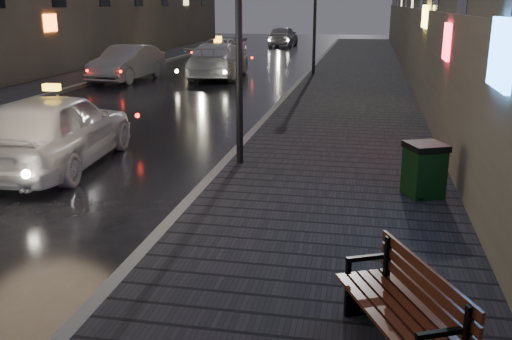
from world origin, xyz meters
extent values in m
cube|color=black|center=(3.90, 21.00, 0.07)|extent=(4.60, 58.00, 0.15)
cube|color=slate|center=(1.50, 21.00, 0.07)|extent=(0.20, 58.00, 0.15)
cube|color=black|center=(-8.70, 21.00, 0.07)|extent=(2.40, 58.00, 0.15)
cube|color=slate|center=(-7.40, 21.00, 0.07)|extent=(0.20, 58.00, 0.15)
cylinder|color=black|center=(1.85, 6.00, 2.65)|extent=(0.14, 0.14, 5.00)
cylinder|color=black|center=(1.85, 22.00, 2.65)|extent=(0.14, 0.14, 5.00)
cube|color=black|center=(5.12, -1.08, 0.82)|extent=(0.40, 0.22, 0.05)
cube|color=black|center=(4.55, 0.28, 0.35)|extent=(0.47, 0.26, 0.39)
cube|color=black|center=(4.74, 0.37, 0.69)|extent=(0.08, 0.08, 0.69)
cube|color=black|center=(4.50, 0.26, 0.82)|extent=(0.40, 0.22, 0.05)
cube|color=#4D1F10|center=(4.86, -0.39, 0.57)|extent=(1.30, 1.87, 0.04)
cube|color=#4D1F10|center=(5.07, -0.29, 0.86)|extent=(0.78, 1.63, 0.39)
cube|color=black|center=(5.48, 4.53, 0.57)|extent=(0.76, 0.76, 0.84)
cube|color=black|center=(5.48, 4.53, 1.05)|extent=(0.82, 0.82, 0.11)
imported|color=silver|center=(-2.04, 5.43, 0.83)|extent=(2.35, 5.02, 1.66)
imported|color=#96989E|center=(-6.34, 19.14, 0.78)|extent=(2.00, 4.85, 1.56)
imported|color=white|center=(-2.52, 20.85, 0.82)|extent=(2.78, 5.85, 1.65)
imported|color=white|center=(-4.50, 28.56, 0.67)|extent=(2.55, 4.98, 1.34)
imported|color=#A6A6AE|center=(-2.51, 41.50, 0.81)|extent=(2.04, 4.83, 1.63)
camera|label=1|loc=(4.43, -5.40, 3.43)|focal=40.00mm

